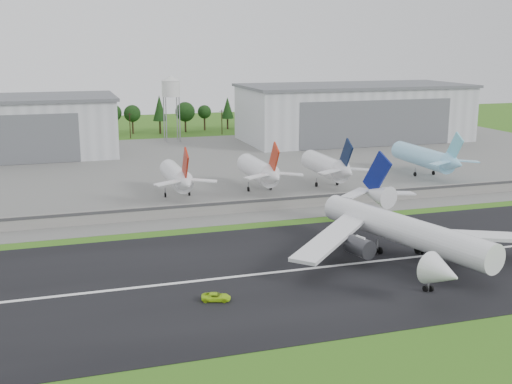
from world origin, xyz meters
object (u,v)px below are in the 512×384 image
object	(u,v)px
ground_vehicle	(216,297)
parked_jet_skyblue	(428,158)
parked_jet_red_a	(178,177)
parked_jet_navy	(329,167)
main_airliner	(404,237)
parked_jet_red_b	(261,171)

from	to	relation	value
ground_vehicle	parked_jet_skyblue	xyz separation A→B (m)	(92.10, 81.78, 5.60)
ground_vehicle	parked_jet_red_a	size ratio (longest dim) A/B	0.16
parked_jet_navy	parked_jet_skyblue	size ratio (longest dim) A/B	0.84
main_airliner	parked_jet_navy	distance (m)	68.26
main_airliner	parked_jet_skyblue	bearing A→B (deg)	-140.37
parked_jet_red_b	parked_jet_navy	world-z (taller)	parked_jet_navy
main_airliner	parked_jet_red_a	size ratio (longest dim) A/B	1.87
parked_jet_red_b	parked_jet_skyblue	xyz separation A→B (m)	(59.37, 5.01, 0.05)
parked_jet_skyblue	parked_jet_red_a	bearing A→B (deg)	-176.57
parked_jet_navy	ground_vehicle	bearing A→B (deg)	-125.43
parked_jet_red_a	parked_jet_red_b	bearing A→B (deg)	0.09
parked_jet_navy	parked_jet_skyblue	distance (m)	37.81
parked_jet_red_b	parked_jet_skyblue	distance (m)	59.59
parked_jet_skyblue	parked_jet_navy	bearing A→B (deg)	-172.39
parked_jet_red_b	parked_jet_navy	bearing A→B (deg)	0.02
main_airliner	ground_vehicle	bearing A→B (deg)	-2.23
parked_jet_red_b	parked_jet_skyblue	size ratio (longest dim) A/B	0.84
main_airliner	parked_jet_red_b	size ratio (longest dim) A/B	1.87
main_airliner	parked_jet_red_a	world-z (taller)	main_airliner
ground_vehicle	parked_jet_red_b	size ratio (longest dim) A/B	0.16
parked_jet_red_a	parked_jet_navy	bearing A→B (deg)	0.05
parked_jet_red_a	parked_jet_navy	distance (m)	46.80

